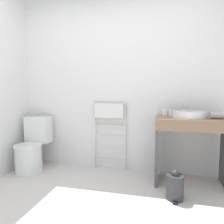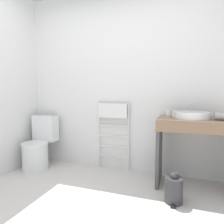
{
  "view_description": "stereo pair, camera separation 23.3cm",
  "coord_description": "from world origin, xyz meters",
  "px_view_note": "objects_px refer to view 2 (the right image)",
  "views": [
    {
      "loc": [
        0.61,
        -1.24,
        1.13
      ],
      "look_at": [
        0.07,
        1.02,
        0.91
      ],
      "focal_mm": 32.0,
      "sensor_mm": 36.0,
      "label": 1
    },
    {
      "loc": [
        0.83,
        -1.17,
        1.13
      ],
      "look_at": [
        0.07,
        1.02,
        0.91
      ],
      "focal_mm": 32.0,
      "sensor_mm": 36.0,
      "label": 2
    }
  ],
  "objects_px": {
    "trash_bin": "(174,189)",
    "towel_radiator": "(113,120)",
    "toilet": "(39,146)",
    "sink_basin": "(192,115)",
    "cup_near_wall": "(169,113)",
    "cup_near_edge": "(175,113)",
    "hair_dryer": "(222,116)"
  },
  "relations": [
    {
      "from": "toilet",
      "to": "cup_near_edge",
      "type": "height_order",
      "value": "cup_near_edge"
    },
    {
      "from": "cup_near_edge",
      "to": "trash_bin",
      "type": "height_order",
      "value": "cup_near_edge"
    },
    {
      "from": "cup_near_edge",
      "to": "sink_basin",
      "type": "bearing_deg",
      "value": -40.92
    },
    {
      "from": "cup_near_wall",
      "to": "toilet",
      "type": "bearing_deg",
      "value": -172.57
    },
    {
      "from": "toilet",
      "to": "towel_radiator",
      "type": "bearing_deg",
      "value": 15.08
    },
    {
      "from": "toilet",
      "to": "sink_basin",
      "type": "relative_size",
      "value": 2.05
    },
    {
      "from": "toilet",
      "to": "cup_near_edge",
      "type": "bearing_deg",
      "value": 6.22
    },
    {
      "from": "toilet",
      "to": "sink_basin",
      "type": "xyz_separation_m",
      "value": [
        2.14,
        0.04,
        0.55
      ]
    },
    {
      "from": "sink_basin",
      "to": "hair_dryer",
      "type": "distance_m",
      "value": 0.31
    },
    {
      "from": "hair_dryer",
      "to": "sink_basin",
      "type": "bearing_deg",
      "value": 175.16
    },
    {
      "from": "cup_near_edge",
      "to": "trash_bin",
      "type": "distance_m",
      "value": 0.93
    },
    {
      "from": "towel_radiator",
      "to": "trash_bin",
      "type": "bearing_deg",
      "value": -36.49
    },
    {
      "from": "cup_near_edge",
      "to": "toilet",
      "type": "bearing_deg",
      "value": -173.78
    },
    {
      "from": "toilet",
      "to": "trash_bin",
      "type": "distance_m",
      "value": 2.01
    },
    {
      "from": "towel_radiator",
      "to": "cup_near_edge",
      "type": "relative_size",
      "value": 12.31
    },
    {
      "from": "towel_radiator",
      "to": "cup_near_wall",
      "type": "xyz_separation_m",
      "value": [
        0.78,
        -0.05,
        0.14
      ]
    },
    {
      "from": "sink_basin",
      "to": "hair_dryer",
      "type": "xyz_separation_m",
      "value": [
        0.31,
        -0.03,
        -0.0
      ]
    },
    {
      "from": "trash_bin",
      "to": "towel_radiator",
      "type": "bearing_deg",
      "value": 143.51
    },
    {
      "from": "toilet",
      "to": "trash_bin",
      "type": "xyz_separation_m",
      "value": [
        1.97,
        -0.36,
        -0.19
      ]
    },
    {
      "from": "cup_near_wall",
      "to": "cup_near_edge",
      "type": "xyz_separation_m",
      "value": [
        0.08,
        -0.03,
        -0.0
      ]
    },
    {
      "from": "sink_basin",
      "to": "cup_near_wall",
      "type": "xyz_separation_m",
      "value": [
        -0.27,
        0.2,
        -0.0
      ]
    },
    {
      "from": "cup_near_wall",
      "to": "cup_near_edge",
      "type": "relative_size",
      "value": 1.0
    },
    {
      "from": "cup_near_wall",
      "to": "cup_near_edge",
      "type": "height_order",
      "value": "same"
    },
    {
      "from": "toilet",
      "to": "sink_basin",
      "type": "bearing_deg",
      "value": 1.17
    },
    {
      "from": "toilet",
      "to": "cup_near_wall",
      "type": "distance_m",
      "value": 1.96
    },
    {
      "from": "towel_radiator",
      "to": "sink_basin",
      "type": "relative_size",
      "value": 2.63
    },
    {
      "from": "towel_radiator",
      "to": "cup_near_edge",
      "type": "xyz_separation_m",
      "value": [
        0.86,
        -0.08,
        0.14
      ]
    },
    {
      "from": "trash_bin",
      "to": "cup_near_wall",
      "type": "bearing_deg",
      "value": 99.42
    },
    {
      "from": "toilet",
      "to": "towel_radiator",
      "type": "height_order",
      "value": "towel_radiator"
    },
    {
      "from": "sink_basin",
      "to": "trash_bin",
      "type": "distance_m",
      "value": 0.86
    },
    {
      "from": "towel_radiator",
      "to": "hair_dryer",
      "type": "bearing_deg",
      "value": -11.42
    },
    {
      "from": "hair_dryer",
      "to": "trash_bin",
      "type": "bearing_deg",
      "value": -141.55
    }
  ]
}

